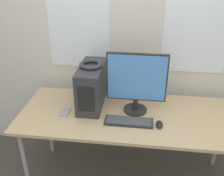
# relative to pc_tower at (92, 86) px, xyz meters

# --- Properties ---
(wall_back) EXTENTS (8.00, 0.07, 2.70)m
(wall_back) POSITION_rel_pc_tower_xyz_m (0.36, 0.40, 0.38)
(wall_back) COLOR beige
(wall_back) RESTS_ON ground_plane
(desk) EXTENTS (1.95, 0.79, 0.78)m
(desk) POSITION_rel_pc_tower_xyz_m (0.36, -0.12, -0.25)
(desk) COLOR tan
(desk) RESTS_ON ground_plane
(pc_tower) EXTENTS (0.21, 0.48, 0.39)m
(pc_tower) POSITION_rel_pc_tower_xyz_m (0.00, 0.00, 0.00)
(pc_tower) COLOR #2D2D33
(pc_tower) RESTS_ON desk
(headphones) EXTENTS (0.20, 0.20, 0.04)m
(headphones) POSITION_rel_pc_tower_xyz_m (-0.00, 0.00, 0.21)
(headphones) COLOR #333338
(headphones) RESTS_ON pc_tower
(monitor_main) EXTENTS (0.51, 0.21, 0.54)m
(monitor_main) POSITION_rel_pc_tower_xyz_m (0.40, -0.05, 0.10)
(monitor_main) COLOR black
(monitor_main) RESTS_ON desk
(keyboard) EXTENTS (0.41, 0.14, 0.02)m
(keyboard) POSITION_rel_pc_tower_xyz_m (0.36, -0.25, -0.18)
(keyboard) COLOR #28282D
(keyboard) RESTS_ON desk
(mouse) EXTENTS (0.06, 0.10, 0.03)m
(mouse) POSITION_rel_pc_tower_xyz_m (0.61, -0.27, -0.18)
(mouse) COLOR black
(mouse) RESTS_ON desk
(cell_phone) EXTENTS (0.08, 0.13, 0.01)m
(cell_phone) POSITION_rel_pc_tower_xyz_m (-0.22, -0.17, -0.19)
(cell_phone) COLOR #99999E
(cell_phone) RESTS_ON desk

